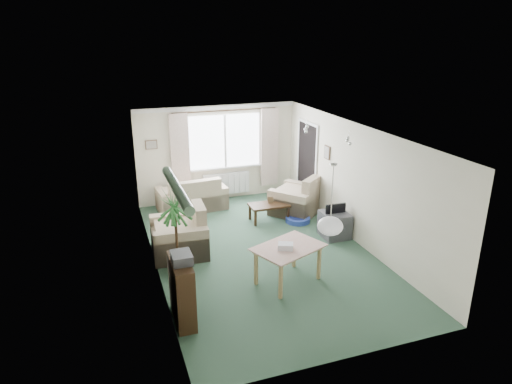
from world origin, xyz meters
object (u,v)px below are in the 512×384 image
object	(u,v)px
armchair_corner	(296,194)
houseplant	(176,232)
dining_table	(288,265)
tv_cube	(335,225)
armchair_left	(178,230)
bookshelf	(182,291)
pet_bed	(298,219)
sofa	(192,193)
coffee_table	(269,212)

from	to	relation	value
armchair_corner	houseplant	world-z (taller)	houseplant
dining_table	tv_cube	world-z (taller)	dining_table
armchair_left	houseplant	xyz separation A→B (m)	(-0.15, -0.72, 0.29)
bookshelf	houseplant	size ratio (longest dim) A/B	0.63
dining_table	tv_cube	bearing A→B (deg)	39.92
houseplant	dining_table	distance (m)	2.02
bookshelf	pet_bed	world-z (taller)	bookshelf
sofa	bookshelf	distance (m)	4.56
bookshelf	dining_table	size ratio (longest dim) A/B	0.95
houseplant	armchair_left	bearing A→B (deg)	78.19
armchair_corner	pet_bed	world-z (taller)	armchair_corner
sofa	houseplant	world-z (taller)	houseplant
armchair_corner	bookshelf	size ratio (longest dim) A/B	1.05
coffee_table	dining_table	xyz separation A→B (m)	(-0.65, -2.63, 0.12)
armchair_corner	sofa	bearing A→B (deg)	-64.69
armchair_left	dining_table	world-z (taller)	armchair_left
armchair_left	tv_cube	size ratio (longest dim) A/B	1.84
armchair_corner	coffee_table	world-z (taller)	armchair_corner
sofa	bookshelf	world-z (taller)	bookshelf
sofa	coffee_table	xyz separation A→B (m)	(1.50, -1.30, -0.20)
tv_cube	pet_bed	distance (m)	1.07
pet_bed	armchair_corner	bearing A→B (deg)	71.77
dining_table	tv_cube	xyz separation A→B (m)	(1.64, 1.37, -0.06)
dining_table	tv_cube	size ratio (longest dim) A/B	1.77
coffee_table	houseplant	world-z (taller)	houseplant
bookshelf	tv_cube	xyz separation A→B (m)	(3.54, 1.88, -0.22)
tv_cube	armchair_left	bearing A→B (deg)	175.62
armchair_left	coffee_table	distance (m)	2.42
sofa	armchair_corner	xyz separation A→B (m)	(2.26, -1.06, 0.06)
coffee_table	dining_table	bearing A→B (deg)	-103.92
bookshelf	pet_bed	bearing A→B (deg)	42.18
sofa	armchair_corner	size ratio (longest dim) A/B	1.56
armchair_left	houseplant	distance (m)	0.79
coffee_table	pet_bed	size ratio (longest dim) A/B	1.59
coffee_table	dining_table	world-z (taller)	dining_table
armchair_corner	bookshelf	distance (m)	4.73
coffee_table	pet_bed	distance (m)	0.67
coffee_table	bookshelf	bearing A→B (deg)	-129.06
sofa	armchair_left	size ratio (longest dim) A/B	1.50
dining_table	tv_cube	distance (m)	2.14
armchair_left	pet_bed	size ratio (longest dim) A/B	1.94
bookshelf	pet_bed	distance (m)	4.27
sofa	bookshelf	size ratio (longest dim) A/B	1.64
houseplant	coffee_table	bearing A→B (deg)	35.10
sofa	houseplant	size ratio (longest dim) A/B	1.04
houseplant	pet_bed	world-z (taller)	houseplant
sofa	pet_bed	xyz separation A→B (m)	(2.09, -1.59, -0.35)
armchair_corner	coffee_table	size ratio (longest dim) A/B	1.17
coffee_table	bookshelf	world-z (taller)	bookshelf
pet_bed	sofa	bearing A→B (deg)	142.78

